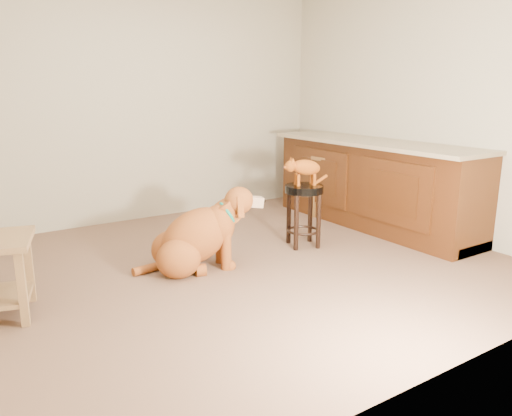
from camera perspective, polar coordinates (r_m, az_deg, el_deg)
floor at (r=4.29m, az=-2.42°, el=-6.77°), size 4.50×4.00×0.01m
room_shell at (r=4.02m, az=-2.67°, el=16.21°), size 4.54×4.04×2.62m
cabinet_run at (r=5.59m, az=13.25°, el=2.42°), size 0.70×2.56×0.94m
padded_stool at (r=4.76m, az=5.48°, el=0.57°), size 0.39×0.39×0.60m
wood_stool at (r=5.85m, az=8.91°, el=2.48°), size 0.43×0.43×0.72m
golden_retriever at (r=4.19m, az=-6.77°, el=-3.41°), size 1.11×0.64×0.73m
tabby_kitten at (r=4.69m, az=5.45°, el=4.54°), size 0.47×0.22×0.30m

